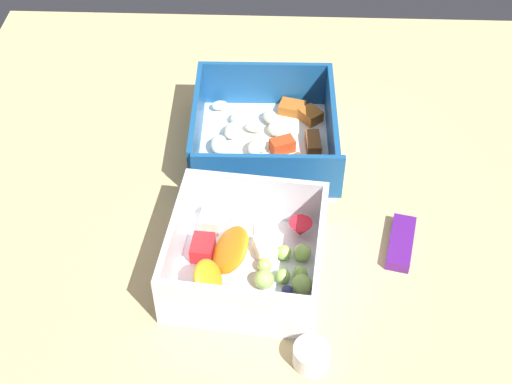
{
  "coord_description": "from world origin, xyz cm",
  "views": [
    {
      "loc": [
        54.1,
        0.85,
        58.69
      ],
      "look_at": [
        -0.58,
        -1.22,
        4.0
      ],
      "focal_mm": 49.95,
      "sensor_mm": 36.0,
      "label": 1
    }
  ],
  "objects_px": {
    "fruit_bowl": "(247,256)",
    "paper_cup_liner": "(311,356)",
    "pasta_container": "(264,137)",
    "candy_bar": "(401,243)"
  },
  "relations": [
    {
      "from": "fruit_bowl",
      "to": "paper_cup_liner",
      "type": "xyz_separation_m",
      "value": [
        0.1,
        0.06,
        -0.01
      ]
    },
    {
      "from": "fruit_bowl",
      "to": "candy_bar",
      "type": "bearing_deg",
      "value": 103.18
    },
    {
      "from": "pasta_container",
      "to": "paper_cup_liner",
      "type": "distance_m",
      "value": 0.29
    },
    {
      "from": "candy_bar",
      "to": "paper_cup_liner",
      "type": "relative_size",
      "value": 2.1
    },
    {
      "from": "fruit_bowl",
      "to": "paper_cup_liner",
      "type": "distance_m",
      "value": 0.12
    },
    {
      "from": "pasta_container",
      "to": "paper_cup_liner",
      "type": "xyz_separation_m",
      "value": [
        0.29,
        0.05,
        -0.01
      ]
    },
    {
      "from": "candy_bar",
      "to": "paper_cup_liner",
      "type": "height_order",
      "value": "paper_cup_liner"
    },
    {
      "from": "pasta_container",
      "to": "fruit_bowl",
      "type": "distance_m",
      "value": 0.19
    },
    {
      "from": "candy_bar",
      "to": "paper_cup_liner",
      "type": "bearing_deg",
      "value": -34.07
    },
    {
      "from": "pasta_container",
      "to": "fruit_bowl",
      "type": "xyz_separation_m",
      "value": [
        0.18,
        -0.01,
        0.0
      ]
    }
  ]
}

